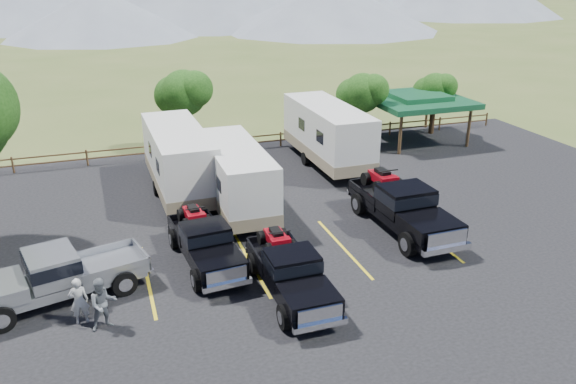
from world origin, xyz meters
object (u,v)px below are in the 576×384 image
object	(u,v)px
rig_left	(204,241)
person_a	(79,301)
trailer_right	(327,134)
pavilion	(417,100)
person_b	(103,304)
trailer_center	(236,177)
rig_right	(402,205)
pickup_silver	(58,275)
trailer_left	(179,161)
rig_center	(290,270)

from	to	relation	value
rig_left	person_a	world-z (taller)	rig_left
trailer_right	person_a	bearing A→B (deg)	-138.62
pavilion	person_b	xyz separation A→B (m)	(-20.58, -15.64, -1.85)
trailer_center	person_b	world-z (taller)	trailer_center
rig_right	trailer_right	size ratio (longest dim) A/B	0.69
rig_left	person_a	xyz separation A→B (m)	(-4.65, -2.75, -0.08)
pavilion	trailer_center	size ratio (longest dim) A/B	0.68
pavilion	rig_left	bearing A→B (deg)	-143.52
rig_left	pickup_silver	world-z (taller)	rig_left
rig_right	person_a	distance (m)	13.86
person_a	person_b	bearing A→B (deg)	139.87
rig_right	trailer_right	distance (m)	9.25
rig_right	person_a	world-z (taller)	rig_right
person_a	person_b	world-z (taller)	person_b
pavilion	pickup_silver	size ratio (longest dim) A/B	0.95
rig_right	trailer_left	distance (m)	11.34
rig_center	person_b	size ratio (longest dim) A/B	3.18
rig_center	trailer_center	distance (m)	7.89
rig_right	trailer_right	world-z (taller)	trailer_right
trailer_left	trailer_center	bearing A→B (deg)	-53.77
pickup_silver	person_a	bearing A→B (deg)	6.76
trailer_left	person_b	size ratio (longest dim) A/B	5.50
rig_left	pickup_silver	xyz separation A→B (m)	(-5.32, -1.03, 0.06)
pickup_silver	trailer_right	bearing A→B (deg)	111.68
person_a	person_b	size ratio (longest dim) A/B	0.92
pavilion	trailer_right	size ratio (longest dim) A/B	0.61
pavilion	rig_left	size ratio (longest dim) A/B	1.07
person_a	rig_center	bearing A→B (deg)	173.13
rig_right	rig_left	bearing A→B (deg)	-179.28
trailer_left	trailer_right	bearing A→B (deg)	11.12
rig_left	pickup_silver	size ratio (longest dim) A/B	0.89
person_b	pavilion	bearing A→B (deg)	26.48
pickup_silver	person_a	world-z (taller)	pickup_silver
trailer_left	rig_left	bearing A→B (deg)	-92.66
person_a	person_b	xyz separation A→B (m)	(0.74, -0.56, 0.07)
rig_center	trailer_right	world-z (taller)	trailer_right
trailer_left	pavilion	bearing A→B (deg)	15.00
rig_left	rig_center	world-z (taller)	rig_center
trailer_right	person_a	size ratio (longest dim) A/B	6.10
rig_center	trailer_left	world-z (taller)	trailer_left
pavilion	pickup_silver	distance (m)	25.78
rig_right	trailer_center	xyz separation A→B (m)	(-6.44, 4.34, 0.56)
trailer_right	rig_center	bearing A→B (deg)	-117.99
pavilion	rig_center	xyz separation A→B (m)	(-14.24, -15.56, -1.83)
trailer_left	trailer_center	distance (m)	3.69
pavilion	trailer_right	xyz separation A→B (m)	(-7.55, -2.83, -0.91)
trailer_center	person_a	xyz separation A→B (m)	(-7.09, -7.37, -0.84)
trailer_center	person_a	size ratio (longest dim) A/B	5.51
trailer_right	pavilion	bearing A→B (deg)	20.33
pavilion	pickup_silver	bearing A→B (deg)	-148.73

